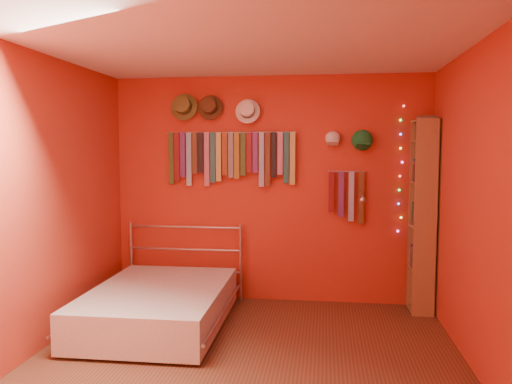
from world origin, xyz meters
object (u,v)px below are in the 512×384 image
at_px(tie_rack, 230,155).
at_px(bookshelf, 427,215).
at_px(reading_lamp, 362,200).
at_px(bed, 159,305).

height_order(tie_rack, bookshelf, bookshelf).
distance_m(tie_rack, bookshelf, 2.18).
bearing_deg(bookshelf, reading_lamp, 179.78).
relative_size(bookshelf, bed, 1.10).
xyz_separation_m(tie_rack, bookshelf, (2.08, -0.15, -0.61)).
height_order(reading_lamp, bookshelf, bookshelf).
relative_size(reading_lamp, bed, 0.15).
height_order(reading_lamp, bed, reading_lamp).
bearing_deg(bookshelf, bed, -163.08).
bearing_deg(bed, bookshelf, 16.14).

